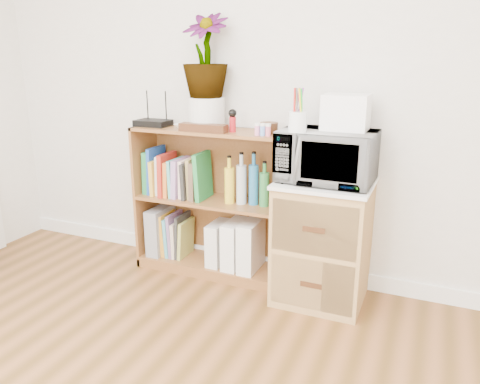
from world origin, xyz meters
The scene contains 21 objects.
skirting_board centered at (0.00, 2.24, 0.05)m, with size 4.00×0.02×0.10m, color white.
bookshelf centered at (-0.35, 2.10, 0.47)m, with size 1.00×0.30×0.95m, color brown.
wicker_unit centered at (0.40, 2.02, 0.35)m, with size 0.50×0.45×0.70m, color #9E7542.
microwave centered at (0.40, 2.02, 0.86)m, with size 0.51×0.35×0.28m, color silver.
pen_cup centered at (0.26, 1.90, 1.06)m, with size 0.10×0.10×0.11m, color white.
small_appliance centered at (0.48, 2.08, 1.10)m, with size 0.24×0.20×0.19m, color white.
router centered at (-0.75, 2.08, 0.97)m, with size 0.22×0.15×0.04m, color black.
white_bowl centered at (-0.50, 2.07, 0.97)m, with size 0.13×0.13×0.03m, color white.
plant_pot centered at (-0.38, 2.12, 1.05)m, with size 0.22×0.22×0.19m, color silver.
potted_plant centered at (-0.38, 2.12, 1.39)m, with size 0.27×0.27×0.49m, color #2C6E2E.
trinket_box centered at (-0.34, 2.00, 0.97)m, with size 0.30×0.07×0.05m, color #371B0F.
kokeshi_doll centered at (-0.18, 2.06, 0.99)m, with size 0.04×0.04×0.09m, color #A5141B.
wooden_bowl centered at (0.03, 2.11, 0.98)m, with size 0.11×0.11×0.06m, color #3A200F.
paint_jars centered at (0.03, 2.01, 0.98)m, with size 0.12×0.04×0.06m, color pink.
file_box centered at (-0.74, 2.10, 0.23)m, with size 0.10×0.26×0.32m, color gray.
magazine_holder_left centered at (-0.30, 2.09, 0.21)m, with size 0.09×0.22×0.28m, color silver.
magazine_holder_mid centered at (-0.18, 2.09, 0.22)m, with size 0.10×0.24×0.30m, color white.
magazine_holder_right centered at (-0.07, 2.09, 0.23)m, with size 0.10×0.26×0.32m, color white.
cookbooks centered at (-0.60, 2.10, 0.63)m, with size 0.44×0.20×0.31m.
liquor_bottles centered at (-0.10, 2.10, 0.65)m, with size 0.28×0.06×0.32m.
lower_books centered at (-0.62, 2.10, 0.21)m, with size 0.18×0.19×0.30m.
Camera 1 is at (0.94, -0.46, 1.40)m, focal length 35.00 mm.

